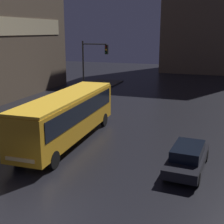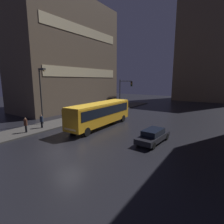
# 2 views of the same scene
# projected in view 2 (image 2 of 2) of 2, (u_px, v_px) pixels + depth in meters

# --- Properties ---
(ground_plane) EXTENTS (120.00, 120.00, 0.00)m
(ground_plane) POSITION_uv_depth(u_px,v_px,m) (69.00, 152.00, 15.06)
(ground_plane) COLOR black
(sidewalk_left) EXTENTS (4.00, 48.00, 0.15)m
(sidewalk_left) POSITION_uv_depth(u_px,v_px,m) (77.00, 118.00, 28.16)
(sidewalk_left) COLOR #3D3A38
(sidewalk_left) RESTS_ON ground
(building_left_tower) EXTENTS (10.07, 23.66, 22.51)m
(building_left_tower) POSITION_uv_depth(u_px,v_px,m) (68.00, 56.00, 37.86)
(building_left_tower) COLOR brown
(building_left_tower) RESTS_ON ground
(building_far_backdrop) EXTENTS (18.07, 12.00, 28.56)m
(building_far_backdrop) POSITION_uv_depth(u_px,v_px,m) (211.00, 52.00, 51.52)
(building_far_backdrop) COLOR brown
(building_far_backdrop) RESTS_ON ground
(bus_near) EXTENTS (2.74, 11.14, 3.20)m
(bus_near) POSITION_uv_depth(u_px,v_px,m) (101.00, 112.00, 22.99)
(bus_near) COLOR orange
(bus_near) RESTS_ON ground
(car_taxi) EXTENTS (2.04, 4.73, 1.36)m
(car_taxi) POSITION_uv_depth(u_px,v_px,m) (153.00, 136.00, 17.31)
(car_taxi) COLOR black
(car_taxi) RESTS_ON ground
(pedestrian_near) EXTENTS (0.53, 0.53, 1.73)m
(pedestrian_near) POSITION_uv_depth(u_px,v_px,m) (26.00, 124.00, 20.14)
(pedestrian_near) COLOR black
(pedestrian_near) RESTS_ON sidewalk_left
(pedestrian_mid) EXTENTS (0.56, 0.56, 1.66)m
(pedestrian_mid) POSITION_uv_depth(u_px,v_px,m) (42.00, 120.00, 22.12)
(pedestrian_mid) COLOR black
(pedestrian_mid) RESTS_ON sidewalk_left
(traffic_light_main) EXTENTS (2.75, 0.35, 6.27)m
(traffic_light_main) POSITION_uv_depth(u_px,v_px,m) (124.00, 91.00, 33.19)
(traffic_light_main) COLOR #2D2D2D
(traffic_light_main) RESTS_ON ground
(street_lamp_sidewalk) EXTENTS (1.25, 0.36, 7.54)m
(street_lamp_sidewalk) POSITION_uv_depth(u_px,v_px,m) (41.00, 88.00, 23.41)
(street_lamp_sidewalk) COLOR #2D2D2D
(street_lamp_sidewalk) RESTS_ON sidewalk_left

